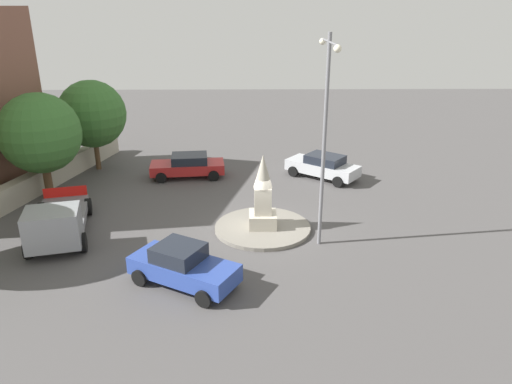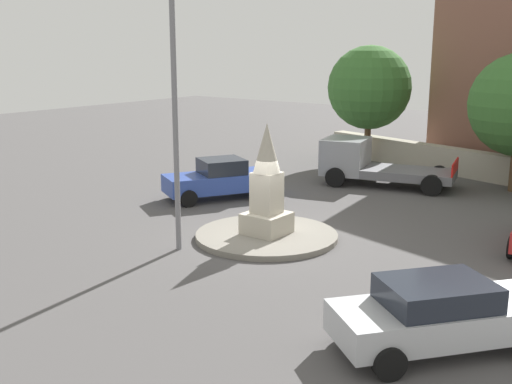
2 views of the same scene
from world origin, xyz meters
name	(u,v)px [view 2 (image 2 of 2)]	position (x,y,z in m)	size (l,w,h in m)	color
ground_plane	(267,238)	(0.00, 0.00, 0.00)	(80.00, 80.00, 0.00)	#4F4C4C
traffic_island	(267,236)	(0.00, 0.00, 0.09)	(4.46, 4.46, 0.18)	gray
monument	(267,187)	(0.00, 0.00, 1.67)	(1.25, 1.25, 3.47)	#B2AA99
streetlamp	(174,67)	(1.45, 2.43, 5.33)	(3.80, 0.28, 8.84)	slate
car_silver_approaching	(440,314)	(-7.10, 3.82, 0.76)	(4.02, 4.47, 1.45)	#B7BABF
car_blue_passing	(218,179)	(4.66, -3.09, 0.78)	(3.44, 4.38, 1.58)	#2D479E
truck_grey_far_side	(368,163)	(1.18, -8.99, 0.95)	(5.91, 3.54, 1.96)	gray
stone_boundary_wall	(501,169)	(-3.31, -12.76, 0.62)	(19.88, 0.70, 1.24)	#B2AA99
tree_far_corner	(369,88)	(3.62, -13.53, 3.82)	(4.18, 4.18, 5.92)	brown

